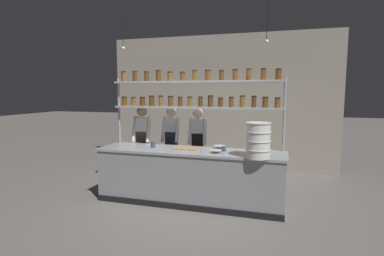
{
  "coord_description": "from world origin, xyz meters",
  "views": [
    {
      "loc": [
        1.45,
        -4.77,
        1.89
      ],
      "look_at": [
        -0.02,
        0.2,
        1.27
      ],
      "focal_mm": 28.0,
      "sensor_mm": 36.0,
      "label": 1
    }
  ],
  "objects_px": {
    "spice_shelf_unit": "(195,96)",
    "container_stack": "(258,140)",
    "prep_bowl_center_back": "(260,149)",
    "serving_cup_by_board": "(224,149)",
    "chef_right": "(198,143)",
    "chef_left": "(143,141)",
    "serving_cup_front": "(153,144)",
    "prep_bowl_near_left": "(216,152)",
    "cutting_board": "(187,148)",
    "prep_bowl_center_front": "(220,147)",
    "chef_center": "(171,141)"
  },
  "relations": [
    {
      "from": "chef_right",
      "to": "prep_bowl_near_left",
      "type": "relative_size",
      "value": 8.48
    },
    {
      "from": "spice_shelf_unit",
      "to": "chef_right",
      "type": "bearing_deg",
      "value": 99.58
    },
    {
      "from": "serving_cup_front",
      "to": "spice_shelf_unit",
      "type": "bearing_deg",
      "value": 23.09
    },
    {
      "from": "spice_shelf_unit",
      "to": "prep_bowl_center_back",
      "type": "bearing_deg",
      "value": -7.74
    },
    {
      "from": "chef_left",
      "to": "serving_cup_front",
      "type": "bearing_deg",
      "value": -57.79
    },
    {
      "from": "prep_bowl_near_left",
      "to": "serving_cup_by_board",
      "type": "xyz_separation_m",
      "value": [
        0.09,
        0.18,
        0.02
      ]
    },
    {
      "from": "chef_left",
      "to": "container_stack",
      "type": "bearing_deg",
      "value": -29.49
    },
    {
      "from": "spice_shelf_unit",
      "to": "serving_cup_by_board",
      "type": "height_order",
      "value": "spice_shelf_unit"
    },
    {
      "from": "chef_center",
      "to": "prep_bowl_near_left",
      "type": "xyz_separation_m",
      "value": [
        1.11,
        -0.91,
        0.02
      ]
    },
    {
      "from": "container_stack",
      "to": "spice_shelf_unit",
      "type": "bearing_deg",
      "value": 151.06
    },
    {
      "from": "spice_shelf_unit",
      "to": "serving_cup_front",
      "type": "height_order",
      "value": "spice_shelf_unit"
    },
    {
      "from": "container_stack",
      "to": "prep_bowl_center_back",
      "type": "xyz_separation_m",
      "value": [
        -0.0,
        0.48,
        -0.23
      ]
    },
    {
      "from": "container_stack",
      "to": "cutting_board",
      "type": "height_order",
      "value": "container_stack"
    },
    {
      "from": "container_stack",
      "to": "prep_bowl_near_left",
      "type": "distance_m",
      "value": 0.73
    },
    {
      "from": "spice_shelf_unit",
      "to": "container_stack",
      "type": "distance_m",
      "value": 1.47
    },
    {
      "from": "chef_right",
      "to": "serving_cup_by_board",
      "type": "distance_m",
      "value": 0.99
    },
    {
      "from": "chef_left",
      "to": "prep_bowl_center_back",
      "type": "distance_m",
      "value": 2.37
    },
    {
      "from": "chef_left",
      "to": "prep_bowl_near_left",
      "type": "bearing_deg",
      "value": -32.19
    },
    {
      "from": "prep_bowl_center_back",
      "to": "prep_bowl_center_front",
      "type": "bearing_deg",
      "value": 174.38
    },
    {
      "from": "cutting_board",
      "to": "prep_bowl_near_left",
      "type": "relative_size",
      "value": 2.12
    },
    {
      "from": "prep_bowl_center_back",
      "to": "serving_cup_front",
      "type": "height_order",
      "value": "serving_cup_front"
    },
    {
      "from": "serving_cup_front",
      "to": "serving_cup_by_board",
      "type": "height_order",
      "value": "serving_cup_front"
    },
    {
      "from": "prep_bowl_center_front",
      "to": "container_stack",
      "type": "bearing_deg",
      "value": -38.66
    },
    {
      "from": "chef_right",
      "to": "prep_bowl_near_left",
      "type": "height_order",
      "value": "chef_right"
    },
    {
      "from": "prep_bowl_near_left",
      "to": "prep_bowl_center_front",
      "type": "bearing_deg",
      "value": 93.28
    },
    {
      "from": "chef_left",
      "to": "prep_bowl_center_front",
      "type": "height_order",
      "value": "chef_left"
    },
    {
      "from": "prep_bowl_near_left",
      "to": "prep_bowl_center_back",
      "type": "bearing_deg",
      "value": 25.08
    },
    {
      "from": "cutting_board",
      "to": "prep_bowl_center_front",
      "type": "height_order",
      "value": "prep_bowl_center_front"
    },
    {
      "from": "prep_bowl_center_back",
      "to": "serving_cup_by_board",
      "type": "distance_m",
      "value": 0.59
    },
    {
      "from": "serving_cup_front",
      "to": "serving_cup_by_board",
      "type": "relative_size",
      "value": 1.3
    },
    {
      "from": "prep_bowl_center_back",
      "to": "container_stack",
      "type": "bearing_deg",
      "value": -89.49
    },
    {
      "from": "chef_right",
      "to": "serving_cup_by_board",
      "type": "xyz_separation_m",
      "value": [
        0.66,
        -0.74,
        0.05
      ]
    },
    {
      "from": "prep_bowl_center_back",
      "to": "spice_shelf_unit",
      "type": "bearing_deg",
      "value": 172.26
    },
    {
      "from": "prep_bowl_near_left",
      "to": "serving_cup_front",
      "type": "bearing_deg",
      "value": 171.59
    },
    {
      "from": "chef_right",
      "to": "prep_bowl_center_front",
      "type": "xyz_separation_m",
      "value": [
        0.55,
        -0.55,
        0.03
      ]
    },
    {
      "from": "chef_center",
      "to": "cutting_board",
      "type": "height_order",
      "value": "chef_center"
    },
    {
      "from": "spice_shelf_unit",
      "to": "chef_right",
      "type": "xyz_separation_m",
      "value": [
        -0.08,
        0.46,
        -0.91
      ]
    },
    {
      "from": "chef_left",
      "to": "cutting_board",
      "type": "bearing_deg",
      "value": -34.75
    },
    {
      "from": "serving_cup_front",
      "to": "chef_right",
      "type": "bearing_deg",
      "value": 50.87
    },
    {
      "from": "chef_center",
      "to": "chef_right",
      "type": "xyz_separation_m",
      "value": [
        0.54,
        0.01,
        -0.01
      ]
    },
    {
      "from": "prep_bowl_center_back",
      "to": "serving_cup_front",
      "type": "xyz_separation_m",
      "value": [
        -1.84,
        -0.14,
        0.01
      ]
    },
    {
      "from": "chef_left",
      "to": "prep_bowl_near_left",
      "type": "height_order",
      "value": "chef_left"
    },
    {
      "from": "chef_left",
      "to": "prep_bowl_center_back",
      "type": "bearing_deg",
      "value": -18.62
    },
    {
      "from": "prep_bowl_center_front",
      "to": "prep_bowl_center_back",
      "type": "distance_m",
      "value": 0.69
    },
    {
      "from": "spice_shelf_unit",
      "to": "serving_cup_by_board",
      "type": "xyz_separation_m",
      "value": [
        0.58,
        -0.28,
        -0.86
      ]
    },
    {
      "from": "prep_bowl_center_front",
      "to": "serving_cup_by_board",
      "type": "xyz_separation_m",
      "value": [
        0.11,
        -0.2,
        0.01
      ]
    },
    {
      "from": "cutting_board",
      "to": "prep_bowl_center_back",
      "type": "distance_m",
      "value": 1.23
    },
    {
      "from": "prep_bowl_center_back",
      "to": "serving_cup_front",
      "type": "bearing_deg",
      "value": -175.77
    },
    {
      "from": "prep_bowl_near_left",
      "to": "prep_bowl_center_front",
      "type": "relative_size",
      "value": 0.91
    },
    {
      "from": "chef_center",
      "to": "chef_right",
      "type": "distance_m",
      "value": 0.54
    }
  ]
}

